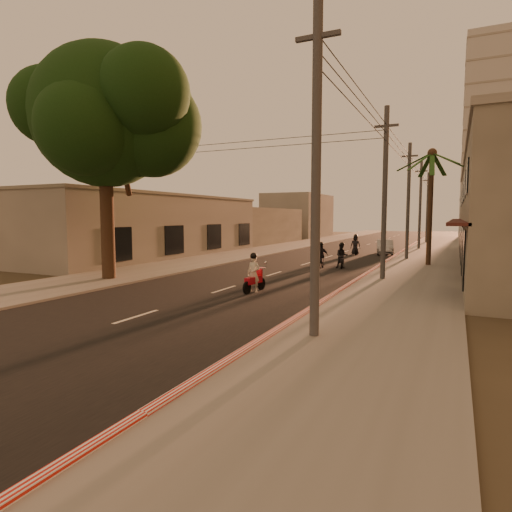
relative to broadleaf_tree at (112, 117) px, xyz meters
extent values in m
plane|color=#383023|center=(6.61, -2.14, -8.48)|extent=(160.00, 160.00, 0.00)
cube|color=black|center=(6.61, 17.86, -8.47)|extent=(10.00, 140.00, 0.02)
cube|color=slate|center=(14.11, 17.86, -8.42)|extent=(5.00, 140.00, 0.12)
cube|color=slate|center=(-0.89, 17.86, -8.42)|extent=(5.00, 140.00, 0.12)
cube|color=red|center=(11.71, 12.86, -8.38)|extent=(0.20, 60.00, 0.20)
cube|color=#431E1B|center=(16.31, 15.86, -5.38)|extent=(0.80, 34.00, 0.12)
cube|color=gray|center=(-7.39, 11.86, -5.98)|extent=(8.00, 24.00, 5.00)
cube|color=gray|center=(-7.39, 11.86, -3.38)|extent=(8.20, 24.20, 0.20)
cube|color=#B7B5B2|center=(22.61, 53.86, 5.52)|extent=(12.00, 12.00, 28.00)
cylinder|color=black|center=(-0.39, -0.14, -5.48)|extent=(0.70, 0.70, 6.00)
cylinder|color=black|center=(0.41, 0.26, -2.48)|extent=(1.22, 2.17, 3.04)
cylinder|color=black|center=(-0.99, -0.44, -2.28)|extent=(1.31, 1.49, 2.73)
sphere|color=black|center=(-0.39, -0.14, 0.02)|extent=(7.20, 7.20, 7.20)
sphere|color=black|center=(1.81, 0.86, -0.48)|extent=(5.20, 5.20, 5.20)
sphere|color=black|center=(-2.19, 0.66, -0.28)|extent=(4.80, 4.80, 4.80)
sphere|color=black|center=(0.21, -1.94, -0.88)|extent=(4.60, 4.60, 4.60)
sphere|color=black|center=(2.61, -0.64, 0.72)|extent=(4.40, 4.40, 4.40)
sphere|color=black|center=(-2.79, -1.34, 0.52)|extent=(4.00, 4.00, 4.00)
sphere|color=black|center=(0.81, 2.26, 1.12)|extent=(4.40, 4.40, 4.40)
cylinder|color=black|center=(14.61, 13.86, -4.68)|extent=(0.32, 0.32, 7.60)
sphere|color=black|center=(14.61, 13.86, -0.88)|extent=(0.60, 0.60, 0.60)
cylinder|color=#38383A|center=(12.81, -6.14, -3.98)|extent=(0.26, 0.26, 9.00)
cube|color=#38383A|center=(12.81, -6.14, -0.48)|extent=(1.20, 0.12, 0.12)
cylinder|color=#38383A|center=(12.81, 5.86, -3.98)|extent=(0.26, 0.26, 9.00)
cube|color=#38383A|center=(12.81, 5.86, -0.48)|extent=(1.20, 0.12, 0.12)
cylinder|color=#38383A|center=(12.81, 17.86, -3.98)|extent=(0.26, 0.26, 9.00)
cube|color=#38383A|center=(12.81, 17.86, -0.48)|extent=(1.20, 0.12, 0.12)
cylinder|color=#38383A|center=(12.81, 29.86, -3.98)|extent=(0.26, 0.26, 9.00)
cube|color=#38383A|center=(12.81, 29.86, -0.48)|extent=(1.20, 0.12, 0.12)
cylinder|color=#38383A|center=(12.81, 41.86, -3.98)|extent=(0.26, 0.26, 9.00)
cube|color=#38383A|center=(12.81, 41.86, -0.48)|extent=(1.20, 0.12, 0.12)
cube|color=gray|center=(20.61, 42.86, -5.48)|extent=(8.00, 14.00, 6.00)
cube|color=gray|center=(-7.39, 31.86, -6.28)|extent=(8.00, 14.00, 4.40)
cube|color=gray|center=(-7.39, 49.86, -4.98)|extent=(8.00, 14.00, 7.00)
cylinder|color=black|center=(8.21, 0.51, -8.20)|extent=(0.15, 0.57, 0.56)
cylinder|color=black|center=(8.09, -0.74, -8.20)|extent=(0.15, 0.57, 0.56)
cube|color=#B60E1E|center=(8.14, -0.19, -7.92)|extent=(0.39, 1.13, 0.30)
cube|color=#B60E1E|center=(8.19, 0.31, -7.77)|extent=(0.31, 0.13, 0.60)
cylinder|color=silver|center=(8.20, 0.43, -7.42)|extent=(0.55, 0.09, 0.04)
imported|color=beige|center=(8.14, -0.19, -7.63)|extent=(0.69, 0.52, 1.68)
sphere|color=black|center=(8.14, -0.19, -6.84)|extent=(0.30, 0.30, 0.30)
sphere|color=silver|center=(7.92, 0.44, -7.17)|extent=(0.12, 0.12, 0.12)
sphere|color=silver|center=(8.48, 0.38, -7.17)|extent=(0.12, 0.12, 0.12)
cylinder|color=black|center=(9.36, 11.11, -8.21)|extent=(0.22, 0.55, 0.54)
cylinder|color=black|center=(9.64, 9.93, -8.21)|extent=(0.22, 0.55, 0.54)
cube|color=black|center=(9.52, 10.45, -7.94)|extent=(0.51, 1.10, 0.29)
cube|color=black|center=(9.40, 10.92, -7.80)|extent=(0.30, 0.16, 0.58)
cylinder|color=silver|center=(9.38, 11.03, -7.46)|extent=(0.53, 0.16, 0.04)
imported|color=black|center=(9.52, 10.45, -7.66)|extent=(1.07, 0.97, 1.62)
sphere|color=black|center=(9.52, 10.45, -6.90)|extent=(0.29, 0.29, 0.29)
cylinder|color=black|center=(8.06, 10.79, -8.21)|extent=(0.20, 0.55, 0.54)
cylinder|color=black|center=(8.30, 9.62, -8.21)|extent=(0.20, 0.55, 0.54)
cube|color=black|center=(8.19, 10.14, -7.95)|extent=(0.47, 1.09, 0.29)
cube|color=black|center=(8.10, 10.61, -7.80)|extent=(0.30, 0.15, 0.58)
cylinder|color=silver|center=(8.08, 10.72, -7.47)|extent=(0.53, 0.14, 0.04)
imported|color=black|center=(8.19, 10.14, -7.67)|extent=(1.10, 0.76, 1.61)
sphere|color=black|center=(8.19, 10.14, -6.91)|extent=(0.29, 0.29, 0.29)
cylinder|color=black|center=(8.01, 21.39, -8.19)|extent=(0.26, 0.59, 0.58)
cylinder|color=black|center=(8.37, 20.15, -8.19)|extent=(0.26, 0.59, 0.58)
cube|color=black|center=(8.22, 20.69, -7.91)|extent=(0.60, 1.18, 0.31)
cube|color=black|center=(8.07, 21.19, -7.75)|extent=(0.33, 0.19, 0.62)
cylinder|color=silver|center=(8.04, 21.31, -7.39)|extent=(0.56, 0.20, 0.04)
imported|color=black|center=(8.22, 20.69, -7.61)|extent=(1.15, 1.01, 1.74)
sphere|color=black|center=(8.22, 20.69, -6.78)|extent=(0.31, 0.31, 0.31)
imported|color=#A4A6AC|center=(10.50, 22.42, -7.82)|extent=(2.74, 4.44, 1.31)
camera|label=1|loc=(16.23, -17.23, -5.12)|focal=30.00mm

